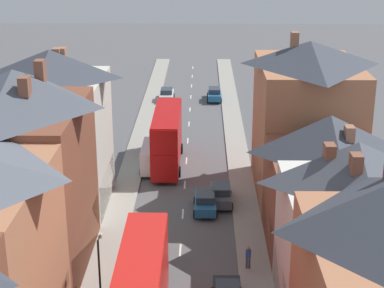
# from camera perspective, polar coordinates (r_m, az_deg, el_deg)

# --- Properties ---
(pavement_left) EXTENTS (2.20, 104.00, 0.14)m
(pavement_left) POSITION_cam_1_polar(r_m,az_deg,el_deg) (59.35, -5.53, -2.78)
(pavement_left) COLOR gray
(pavement_left) RESTS_ON ground
(pavement_right) EXTENTS (2.20, 104.00, 0.14)m
(pavement_right) POSITION_cam_1_polar(r_m,az_deg,el_deg) (59.09, 4.36, -2.84)
(pavement_right) COLOR gray
(pavement_right) RESTS_ON ground
(centre_line_dashes) EXTENTS (0.14, 97.80, 0.01)m
(centre_line_dashes) POSITION_cam_1_polar(r_m,az_deg,el_deg) (57.18, -0.65, -3.63)
(centre_line_dashes) COLOR silver
(centre_line_dashes) RESTS_ON ground
(terrace_row_right) EXTENTS (8.00, 53.38, 13.79)m
(terrace_row_right) POSITION_cam_1_polar(r_m,az_deg,el_deg) (36.51, 14.76, -8.55)
(terrace_row_right) COLOR brown
(terrace_row_right) RESTS_ON ground
(double_decker_bus_lead) EXTENTS (2.74, 10.80, 5.30)m
(double_decker_bus_lead) POSITION_cam_1_polar(r_m,az_deg,el_deg) (60.82, -2.24, 0.61)
(double_decker_bus_lead) COLOR #B70F0F
(double_decker_bus_lead) RESTS_ON ground
(car_near_blue) EXTENTS (1.90, 4.15, 1.65)m
(car_near_blue) POSITION_cam_1_polar(r_m,az_deg,el_deg) (51.86, 1.19, -5.14)
(car_near_blue) COLOR #236093
(car_near_blue) RESTS_ON ground
(car_near_silver) EXTENTS (1.90, 4.44, 1.68)m
(car_near_silver) POSITION_cam_1_polar(r_m,az_deg,el_deg) (83.89, 2.00, 4.48)
(car_near_silver) COLOR #236093
(car_near_silver) RESTS_ON ground
(car_parked_right_a) EXTENTS (1.90, 4.01, 1.71)m
(car_parked_right_a) POSITION_cam_1_polar(r_m,az_deg,el_deg) (53.18, 2.59, -4.48)
(car_parked_right_a) COLOR #4C515B
(car_parked_right_a) RESTS_ON ground
(car_parked_left_b) EXTENTS (1.90, 4.19, 1.67)m
(car_parked_left_b) POSITION_cam_1_polar(r_m,az_deg,el_deg) (83.61, -2.26, 4.42)
(car_parked_left_b) COLOR silver
(car_parked_left_b) RESTS_ON ground
(delivery_van) EXTENTS (2.20, 5.20, 2.41)m
(delivery_van) POSITION_cam_1_polar(r_m,az_deg,el_deg) (60.20, -3.51, -1.10)
(delivery_van) COLOR white
(delivery_van) RESTS_ON ground
(pedestrian_mid_left) EXTENTS (0.36, 0.22, 1.61)m
(pedestrian_mid_left) POSITION_cam_1_polar(r_m,az_deg,el_deg) (43.65, 5.02, -9.91)
(pedestrian_mid_left) COLOR #3D4256
(pedestrian_mid_left) RESTS_ON pavement_right
(street_lamp) EXTENTS (0.20, 1.12, 5.50)m
(street_lamp) POSITION_cam_1_polar(r_m,az_deg,el_deg) (37.51, -8.18, -11.42)
(street_lamp) COLOR black
(street_lamp) RESTS_ON ground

